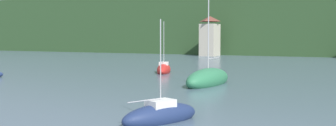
{
  "coord_description": "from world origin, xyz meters",
  "views": [
    {
      "loc": [
        11.73,
        24.44,
        4.14
      ],
      "look_at": [
        0.0,
        45.69,
        2.67
      ],
      "focal_mm": 42.23,
      "sensor_mm": 36.0,
      "label": 1
    }
  ],
  "objects_px": {
    "sailboat_far_0": "(164,69)",
    "sailboat_far_10": "(208,79)",
    "shore_building_west": "(210,37)",
    "sailboat_mid_4": "(161,115)"
  },
  "relations": [
    {
      "from": "sailboat_mid_4",
      "to": "sailboat_far_10",
      "type": "bearing_deg",
      "value": 35.44
    },
    {
      "from": "sailboat_mid_4",
      "to": "shore_building_west",
      "type": "bearing_deg",
      "value": 41.56
    },
    {
      "from": "sailboat_far_0",
      "to": "sailboat_far_10",
      "type": "xyz_separation_m",
      "value": [
        9.93,
        -9.36,
        0.09
      ]
    },
    {
      "from": "sailboat_far_0",
      "to": "sailboat_mid_4",
      "type": "bearing_deg",
      "value": -175.31
    },
    {
      "from": "sailboat_far_0",
      "to": "sailboat_far_10",
      "type": "distance_m",
      "value": 13.65
    },
    {
      "from": "shore_building_west",
      "to": "sailboat_far_0",
      "type": "relative_size",
      "value": 1.45
    },
    {
      "from": "sailboat_far_0",
      "to": "sailboat_mid_4",
      "type": "relative_size",
      "value": 1.23
    },
    {
      "from": "shore_building_west",
      "to": "sailboat_far_0",
      "type": "bearing_deg",
      "value": -73.65
    },
    {
      "from": "shore_building_west",
      "to": "sailboat_far_10",
      "type": "distance_m",
      "value": 62.17
    },
    {
      "from": "sailboat_mid_4",
      "to": "sailboat_far_0",
      "type": "bearing_deg",
      "value": 49.65
    }
  ]
}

